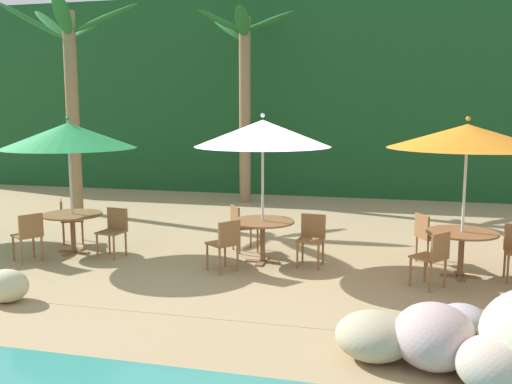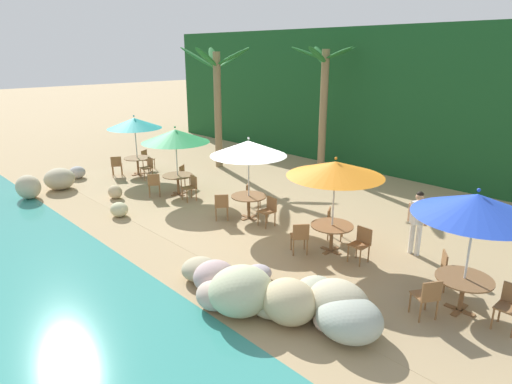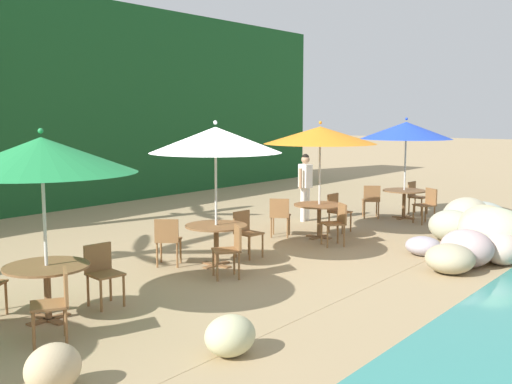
{
  "view_description": "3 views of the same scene",
  "coord_description": "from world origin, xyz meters",
  "px_view_note": "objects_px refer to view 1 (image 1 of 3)",
  "views": [
    {
      "loc": [
        2.26,
        -9.29,
        2.69
      ],
      "look_at": [
        -0.1,
        0.02,
        1.26
      ],
      "focal_mm": 40.44,
      "sensor_mm": 36.0,
      "label": 1
    },
    {
      "loc": [
        9.46,
        -8.58,
        5.0
      ],
      "look_at": [
        0.24,
        0.24,
        0.91
      ],
      "focal_mm": 30.84,
      "sensor_mm": 36.0,
      "label": 2
    },
    {
      "loc": [
        -8.01,
        -7.0,
        2.69
      ],
      "look_at": [
        0.71,
        -0.13,
        1.28
      ],
      "focal_mm": 43.22,
      "sensor_mm": 36.0,
      "label": 3
    }
  ],
  "objects_px": {
    "chair_white_left": "(225,242)",
    "palm_tree_second": "(245,79)",
    "umbrella_green": "(68,136)",
    "dining_table_orange": "(462,239)",
    "umbrella_orange": "(467,136)",
    "chair_orange_inland": "(427,235)",
    "chair_green_left": "(29,234)",
    "chair_orange_left": "(434,255)",
    "palm_tree_nearest": "(71,74)",
    "dining_table_white": "(263,228)",
    "umbrella_white": "(263,133)",
    "chair_green_seaward": "(114,229)",
    "chair_white_seaward": "(312,236)",
    "dining_table_green": "(72,220)",
    "chair_green_inland": "(68,218)",
    "chair_white_inland": "(241,225)"
  },
  "relations": [
    {
      "from": "chair_white_seaward",
      "to": "chair_green_left",
      "type": "bearing_deg",
      "value": -167.91
    },
    {
      "from": "chair_orange_left",
      "to": "palm_tree_nearest",
      "type": "height_order",
      "value": "palm_tree_nearest"
    },
    {
      "from": "chair_green_inland",
      "to": "chair_white_seaward",
      "type": "relative_size",
      "value": 1.0
    },
    {
      "from": "umbrella_white",
      "to": "palm_tree_second",
      "type": "relative_size",
      "value": 0.49
    },
    {
      "from": "chair_white_left",
      "to": "palm_tree_second",
      "type": "distance_m",
      "value": 7.59
    },
    {
      "from": "palm_tree_nearest",
      "to": "chair_green_left",
      "type": "bearing_deg",
      "value": -67.87
    },
    {
      "from": "chair_green_seaward",
      "to": "chair_orange_left",
      "type": "height_order",
      "value": "same"
    },
    {
      "from": "chair_green_left",
      "to": "dining_table_orange",
      "type": "height_order",
      "value": "chair_green_left"
    },
    {
      "from": "umbrella_white",
      "to": "chair_green_inland",
      "type": "bearing_deg",
      "value": 173.81
    },
    {
      "from": "umbrella_white",
      "to": "palm_tree_nearest",
      "type": "bearing_deg",
      "value": 148.7
    },
    {
      "from": "dining_table_green",
      "to": "chair_green_left",
      "type": "bearing_deg",
      "value": -116.0
    },
    {
      "from": "chair_green_seaward",
      "to": "chair_white_left",
      "type": "bearing_deg",
      "value": -11.91
    },
    {
      "from": "dining_table_green",
      "to": "palm_tree_nearest",
      "type": "bearing_deg",
      "value": 120.6
    },
    {
      "from": "dining_table_orange",
      "to": "palm_tree_nearest",
      "type": "xyz_separation_m",
      "value": [
        -9.0,
        3.58,
        2.86
      ]
    },
    {
      "from": "chair_green_left",
      "to": "chair_white_seaward",
      "type": "xyz_separation_m",
      "value": [
        4.77,
        1.02,
        0.0
      ]
    },
    {
      "from": "chair_green_inland",
      "to": "palm_tree_nearest",
      "type": "bearing_deg",
      "value": 118.71
    },
    {
      "from": "umbrella_orange",
      "to": "chair_orange_inland",
      "type": "xyz_separation_m",
      "value": [
        -0.49,
        0.7,
        -1.72
      ]
    },
    {
      "from": "chair_green_left",
      "to": "umbrella_orange",
      "type": "relative_size",
      "value": 0.34
    },
    {
      "from": "palm_tree_nearest",
      "to": "palm_tree_second",
      "type": "height_order",
      "value": "palm_tree_second"
    },
    {
      "from": "chair_white_seaward",
      "to": "palm_tree_nearest",
      "type": "relative_size",
      "value": 0.17
    },
    {
      "from": "umbrella_green",
      "to": "chair_orange_left",
      "type": "distance_m",
      "value": 6.58
    },
    {
      "from": "chair_orange_left",
      "to": "chair_white_seaward",
      "type": "bearing_deg",
      "value": 156.79
    },
    {
      "from": "chair_green_inland",
      "to": "dining_table_orange",
      "type": "bearing_deg",
      "value": -4.11
    },
    {
      "from": "chair_green_seaward",
      "to": "palm_tree_second",
      "type": "bearing_deg",
      "value": 83.73
    },
    {
      "from": "chair_white_seaward",
      "to": "chair_green_seaward",
      "type": "bearing_deg",
      "value": -175.45
    },
    {
      "from": "dining_table_green",
      "to": "chair_white_inland",
      "type": "height_order",
      "value": "chair_white_inland"
    },
    {
      "from": "palm_tree_second",
      "to": "chair_green_inland",
      "type": "bearing_deg",
      "value": -110.19
    },
    {
      "from": "chair_white_seaward",
      "to": "dining_table_orange",
      "type": "height_order",
      "value": "chair_white_seaward"
    },
    {
      "from": "umbrella_white",
      "to": "palm_tree_second",
      "type": "distance_m",
      "value": 6.53
    },
    {
      "from": "chair_white_inland",
      "to": "dining_table_orange",
      "type": "height_order",
      "value": "chair_white_inland"
    },
    {
      "from": "umbrella_green",
      "to": "dining_table_orange",
      "type": "xyz_separation_m",
      "value": [
        6.8,
        0.14,
        -1.55
      ]
    },
    {
      "from": "palm_tree_second",
      "to": "dining_table_white",
      "type": "bearing_deg",
      "value": -71.95
    },
    {
      "from": "chair_orange_left",
      "to": "palm_tree_nearest",
      "type": "bearing_deg",
      "value": 153.28
    },
    {
      "from": "umbrella_green",
      "to": "palm_tree_nearest",
      "type": "distance_m",
      "value": 4.52
    },
    {
      "from": "umbrella_orange",
      "to": "palm_tree_second",
      "type": "relative_size",
      "value": 0.48
    },
    {
      "from": "chair_white_left",
      "to": "palm_tree_second",
      "type": "xyz_separation_m",
      "value": [
        -1.55,
        6.84,
        2.92
      ]
    },
    {
      "from": "dining_table_green",
      "to": "chair_white_inland",
      "type": "xyz_separation_m",
      "value": [
        2.97,
        0.86,
        -0.1
      ]
    },
    {
      "from": "umbrella_green",
      "to": "chair_orange_left",
      "type": "relative_size",
      "value": 2.89
    },
    {
      "from": "dining_table_green",
      "to": "dining_table_orange",
      "type": "bearing_deg",
      "value": 1.22
    },
    {
      "from": "umbrella_orange",
      "to": "chair_orange_left",
      "type": "distance_m",
      "value": 1.92
    },
    {
      "from": "umbrella_green",
      "to": "chair_white_left",
      "type": "distance_m",
      "value": 3.55
    },
    {
      "from": "umbrella_green",
      "to": "umbrella_white",
      "type": "bearing_deg",
      "value": 3.7
    },
    {
      "from": "chair_green_seaward",
      "to": "umbrella_orange",
      "type": "xyz_separation_m",
      "value": [
        5.94,
        0.17,
        1.72
      ]
    },
    {
      "from": "dining_table_white",
      "to": "palm_tree_nearest",
      "type": "relative_size",
      "value": 0.21
    },
    {
      "from": "chair_green_left",
      "to": "chair_orange_left",
      "type": "distance_m",
      "value": 6.72
    },
    {
      "from": "chair_green_left",
      "to": "chair_white_seaward",
      "type": "relative_size",
      "value": 1.0
    },
    {
      "from": "chair_green_inland",
      "to": "chair_orange_left",
      "type": "height_order",
      "value": "same"
    },
    {
      "from": "dining_table_orange",
      "to": "chair_white_left",
      "type": "bearing_deg",
      "value": -170.09
    },
    {
      "from": "chair_green_inland",
      "to": "dining_table_orange",
      "type": "height_order",
      "value": "chair_green_inland"
    },
    {
      "from": "chair_white_left",
      "to": "umbrella_orange",
      "type": "bearing_deg",
      "value": 9.91
    }
  ]
}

